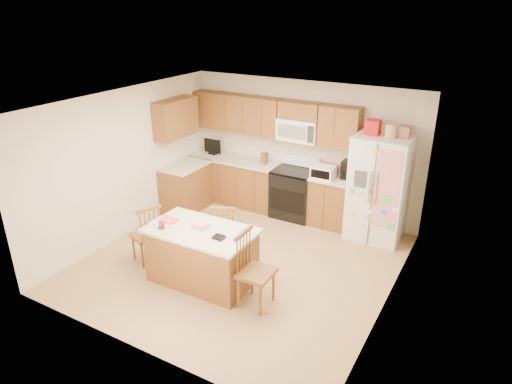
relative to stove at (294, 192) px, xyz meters
The scene contains 9 objects.
ground 1.99m from the stove, 90.00° to the right, with size 4.50×4.50×0.00m, color #9F7F4F.
room_shell 2.16m from the stove, 90.00° to the right, with size 4.60×4.60×2.52m.
cabinetry 1.09m from the stove, behind, with size 3.36×1.56×2.15m.
stove is the anchor object (origin of this frame).
refrigerator 1.63m from the stove, ahead, with size 0.90×0.79×2.04m.
island 2.65m from the stove, 94.82° to the right, with size 1.53×0.91×0.93m.
windsor_chair_left 2.91m from the stove, 115.68° to the right, with size 0.53×0.54×0.97m.
windsor_chair_back 1.99m from the stove, 97.44° to the right, with size 0.54×0.53×0.97m.
windsor_chair_right 2.85m from the stove, 75.55° to the right, with size 0.44×0.47×1.07m.
Camera 1 is at (3.25, -5.26, 3.81)m, focal length 32.00 mm.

